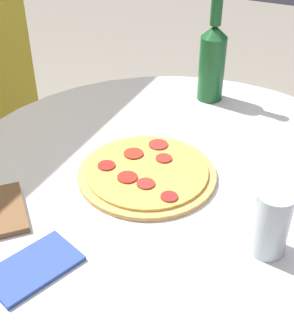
{
  "coord_description": "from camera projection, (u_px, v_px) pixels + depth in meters",
  "views": [
    {
      "loc": [
        -0.73,
        -0.28,
        1.34
      ],
      "look_at": [
        -0.03,
        0.05,
        0.79
      ],
      "focal_mm": 50.0,
      "sensor_mm": 36.0,
      "label": 1
    }
  ],
  "objects": [
    {
      "name": "table",
      "position": [
        173.0,
        244.0,
        1.08
      ],
      "size": [
        0.97,
        0.97,
        0.77
      ],
      "color": "silver",
      "rests_on": "ground_plane"
    },
    {
      "name": "pizza",
      "position": [
        147.0,
        173.0,
        0.96
      ],
      "size": [
        0.28,
        0.28,
        0.02
      ],
      "color": "tan",
      "rests_on": "table"
    },
    {
      "name": "drinking_glass",
      "position": [
        271.0,
        223.0,
        0.76
      ],
      "size": [
        0.06,
        0.06,
        0.12
      ],
      "color": "silver",
      "rests_on": "table"
    },
    {
      "name": "napkin",
      "position": [
        33.0,
        267.0,
        0.75
      ],
      "size": [
        0.17,
        0.13,
        0.01
      ],
      "color": "#334C99",
      "rests_on": "table"
    },
    {
      "name": "beer_bottle",
      "position": [
        212.0,
        59.0,
        1.18
      ],
      "size": [
        0.07,
        0.07,
        0.29
      ],
      "color": "#195628",
      "rests_on": "table"
    }
  ]
}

